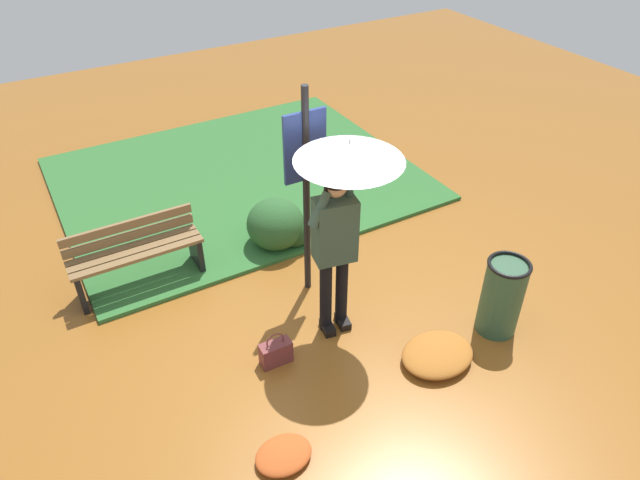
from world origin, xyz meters
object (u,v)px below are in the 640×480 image
(info_sign_post, at_px, (306,171))
(handbag, at_px, (276,352))
(trash_bin, at_px, (502,296))
(person_with_umbrella, at_px, (343,192))
(park_bench, at_px, (136,254))

(info_sign_post, height_order, handbag, info_sign_post)
(handbag, distance_m, trash_bin, 2.25)
(person_with_umbrella, height_order, info_sign_post, info_sign_post)
(info_sign_post, distance_m, handbag, 1.74)
(person_with_umbrella, distance_m, park_bench, 2.53)
(person_with_umbrella, xyz_separation_m, handbag, (-0.80, -0.17, -1.42))
(info_sign_post, height_order, trash_bin, info_sign_post)
(person_with_umbrella, height_order, handbag, person_with_umbrella)
(info_sign_post, relative_size, park_bench, 1.64)
(handbag, height_order, trash_bin, trash_bin)
(person_with_umbrella, xyz_separation_m, park_bench, (-1.58, 1.61, -1.15))
(info_sign_post, distance_m, park_bench, 2.11)
(info_sign_post, bearing_deg, park_bench, 148.56)
(person_with_umbrella, height_order, trash_bin, person_with_umbrella)
(trash_bin, bearing_deg, info_sign_post, 131.31)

